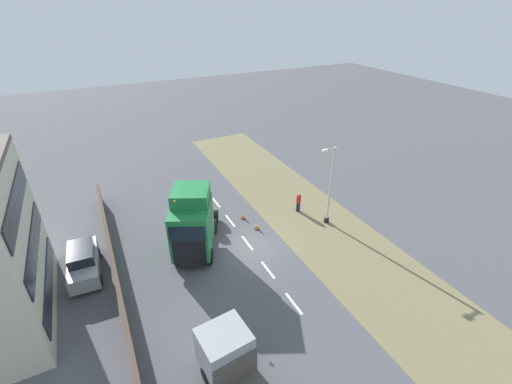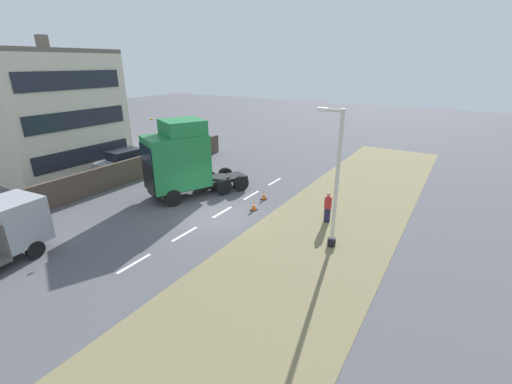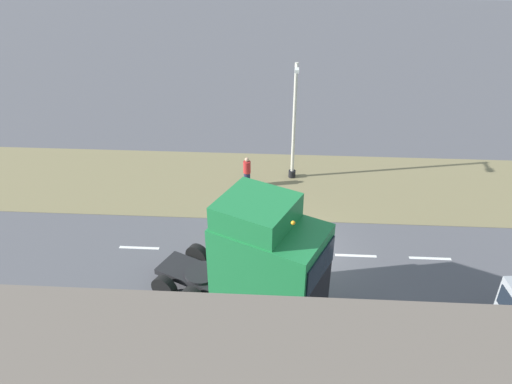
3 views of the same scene
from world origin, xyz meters
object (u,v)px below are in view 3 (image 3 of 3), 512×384
(lamp_post, at_px, (294,130))
(pedestrian, at_px, (247,172))
(traffic_cone_lead, at_px, (256,228))
(lorry_cab, at_px, (264,262))
(traffic_cone_trailing, at_px, (217,231))

(lamp_post, bearing_deg, pedestrian, -66.01)
(pedestrian, height_order, traffic_cone_lead, pedestrian)
(traffic_cone_lead, bearing_deg, lorry_cab, 6.22)
(pedestrian, distance_m, traffic_cone_lead, 4.36)
(traffic_cone_trailing, bearing_deg, traffic_cone_lead, 100.85)
(lorry_cab, distance_m, pedestrian, 9.58)
(lamp_post, distance_m, traffic_cone_lead, 6.17)
(lorry_cab, distance_m, traffic_cone_trailing, 5.73)
(lorry_cab, relative_size, traffic_cone_lead, 11.76)
(lamp_post, relative_size, traffic_cone_trailing, 11.09)
(lamp_post, height_order, pedestrian, lamp_post)
(lorry_cab, height_order, traffic_cone_trailing, lorry_cab)
(pedestrian, bearing_deg, lorry_cab, 7.91)
(lorry_cab, distance_m, lamp_post, 10.49)
(lorry_cab, xyz_separation_m, pedestrian, (-9.35, -1.30, -1.64))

